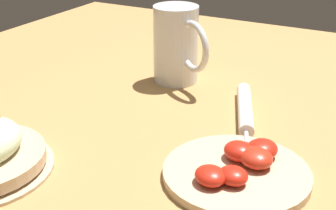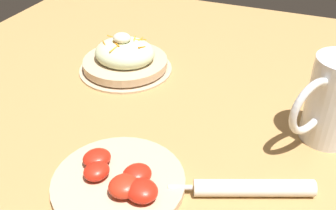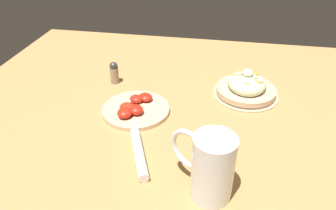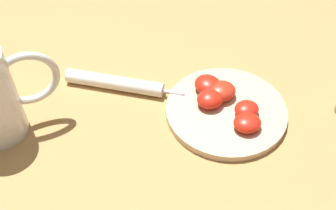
{
  "view_description": "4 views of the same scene",
  "coord_description": "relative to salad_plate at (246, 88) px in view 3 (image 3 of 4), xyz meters",
  "views": [
    {
      "loc": [
        0.63,
        0.31,
        0.37
      ],
      "look_at": [
        0.07,
        -0.0,
        0.07
      ],
      "focal_mm": 51.53,
      "sensor_mm": 36.0,
      "label": 1
    },
    {
      "loc": [
        -0.14,
        0.49,
        0.44
      ],
      "look_at": [
        0.06,
        -0.0,
        0.08
      ],
      "focal_mm": 41.94,
      "sensor_mm": 36.0,
      "label": 2
    },
    {
      "loc": [
        -0.69,
        -0.12,
        0.55
      ],
      "look_at": [
        0.06,
        0.02,
        0.06
      ],
      "focal_mm": 34.49,
      "sensor_mm": 36.0,
      "label": 3
    },
    {
      "loc": [
        0.28,
        -0.32,
        0.52
      ],
      "look_at": [
        0.04,
        0.03,
        0.07
      ],
      "focal_mm": 44.29,
      "sensor_mm": 36.0,
      "label": 4
    }
  ],
  "objects": [
    {
      "name": "ground_plane",
      "position": [
        -0.25,
        0.21,
        -0.03
      ],
      "size": [
        1.43,
        1.43,
        0.0
      ],
      "primitive_type": "plane",
      "color": "#B2844C"
    },
    {
      "name": "salad_plate",
      "position": [
        0.0,
        0.0,
        0.0
      ],
      "size": [
        0.21,
        0.21,
        0.09
      ],
      "color": "#D1B28E",
      "rests_on": "ground_plane"
    },
    {
      "name": "beer_mug",
      "position": [
        -0.44,
        0.09,
        0.04
      ],
      "size": [
        0.11,
        0.15,
        0.16
      ],
      "color": "white",
      "rests_on": "ground_plane"
    },
    {
      "name": "napkin_roll",
      "position": [
        -0.35,
        0.27,
        -0.02
      ],
      "size": [
        0.2,
        0.1,
        0.03
      ],
      "color": "white",
      "rests_on": "ground_plane"
    },
    {
      "name": "tomato_plate",
      "position": [
        -0.16,
        0.33,
        -0.02
      ],
      "size": [
        0.2,
        0.2,
        0.04
      ],
      "color": "#D1B28E",
      "rests_on": "ground_plane"
    },
    {
      "name": "salt_shaker",
      "position": [
        0.01,
        0.45,
        0.01
      ],
      "size": [
        0.03,
        0.03,
        0.08
      ],
      "color": "gray",
      "rests_on": "ground_plane"
    }
  ]
}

